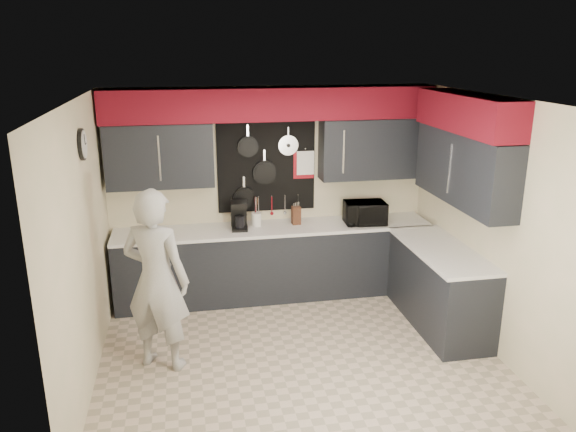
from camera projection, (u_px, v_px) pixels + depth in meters
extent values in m
plane|color=#C2AD97|center=(298.00, 353.00, 5.82)|extent=(4.00, 4.00, 0.00)
cube|color=beige|center=(270.00, 191.00, 7.08)|extent=(4.00, 0.01, 2.60)
cube|color=black|center=(160.00, 156.00, 6.55)|extent=(1.24, 0.32, 0.75)
cube|color=black|center=(373.00, 148.00, 7.01)|extent=(1.34, 0.32, 0.75)
cube|color=maroon|center=(272.00, 104.00, 6.60)|extent=(3.94, 0.36, 0.38)
cube|color=black|center=(266.00, 166.00, 6.97)|extent=(1.22, 0.03, 1.15)
cylinder|color=black|center=(248.00, 147.00, 6.82)|extent=(0.26, 0.04, 0.26)
cylinder|color=black|center=(265.00, 173.00, 6.95)|extent=(0.30, 0.04, 0.30)
cylinder|color=black|center=(244.00, 198.00, 6.99)|extent=(0.27, 0.04, 0.27)
cylinder|color=silver|center=(288.00, 145.00, 6.91)|extent=(0.25, 0.02, 0.25)
cube|color=maroon|center=(304.00, 165.00, 7.04)|extent=(0.26, 0.01, 0.34)
cube|color=white|center=(305.00, 163.00, 7.02)|extent=(0.22, 0.01, 0.30)
cylinder|color=silver|center=(232.00, 206.00, 7.01)|extent=(0.01, 0.01, 0.20)
cylinder|color=silver|center=(245.00, 206.00, 7.04)|extent=(0.01, 0.01, 0.20)
cylinder|color=silver|center=(259.00, 205.00, 7.07)|extent=(0.01, 0.01, 0.20)
cylinder|color=silver|center=(272.00, 204.00, 7.10)|extent=(0.01, 0.01, 0.20)
cylinder|color=silver|center=(285.00, 204.00, 7.13)|extent=(0.01, 0.01, 0.20)
cylinder|color=silver|center=(298.00, 203.00, 7.16)|extent=(0.01, 0.01, 0.20)
cube|color=beige|center=(487.00, 223.00, 5.80)|extent=(0.01, 3.50, 2.60)
cube|color=black|center=(464.00, 168.00, 5.90)|extent=(0.32, 1.70, 0.75)
cube|color=maroon|center=(467.00, 113.00, 5.73)|extent=(0.36, 1.70, 0.38)
cube|color=beige|center=(84.00, 248.00, 5.09)|extent=(0.01, 3.50, 2.60)
cylinder|color=black|center=(82.00, 144.00, 5.21)|extent=(0.04, 0.30, 0.30)
cylinder|color=white|center=(84.00, 144.00, 5.21)|extent=(0.01, 0.26, 0.26)
cube|color=black|center=(275.00, 263.00, 7.06)|extent=(3.90, 0.60, 0.88)
cube|color=white|center=(275.00, 228.00, 6.91)|extent=(3.90, 0.63, 0.04)
cube|color=black|center=(439.00, 288.00, 6.33)|extent=(0.60, 1.60, 0.88)
cube|color=white|center=(441.00, 250.00, 6.19)|extent=(0.63, 1.60, 0.04)
cube|color=black|center=(278.00, 300.00, 6.93)|extent=(3.90, 0.06, 0.10)
imported|color=black|center=(365.00, 213.00, 7.00)|extent=(0.52, 0.37, 0.28)
cube|color=#3E1C13|center=(296.00, 215.00, 6.98)|extent=(0.11, 0.11, 0.23)
cylinder|color=silver|center=(256.00, 219.00, 6.93)|extent=(0.13, 0.13, 0.17)
cube|color=black|center=(240.00, 228.00, 6.80)|extent=(0.21, 0.25, 0.03)
cube|color=black|center=(239.00, 213.00, 6.83)|extent=(0.20, 0.08, 0.32)
cube|color=black|center=(239.00, 204.00, 6.71)|extent=(0.21, 0.25, 0.06)
cylinder|color=black|center=(240.00, 222.00, 6.75)|extent=(0.12, 0.12, 0.15)
imported|color=#B8B8B5|center=(157.00, 280.00, 5.36)|extent=(0.79, 0.68, 1.82)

